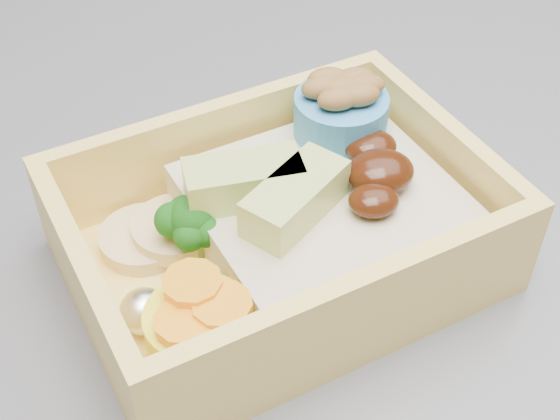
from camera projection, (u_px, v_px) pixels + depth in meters
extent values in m
cube|color=#FFD869|center=(280.00, 259.00, 0.39)|extent=(0.23, 0.19, 0.01)
cube|color=#FFD869|center=(220.00, 141.00, 0.41)|extent=(0.19, 0.06, 0.05)
cube|color=#FFD869|center=(356.00, 316.00, 0.33)|extent=(0.19, 0.06, 0.05)
cube|color=#FFD869|center=(441.00, 158.00, 0.40)|extent=(0.04, 0.12, 0.05)
cube|color=#FFD869|center=(88.00, 290.00, 0.34)|extent=(0.04, 0.12, 0.05)
cube|color=tan|center=(323.00, 215.00, 0.38)|extent=(0.15, 0.14, 0.03)
ellipsoid|color=#321307|center=(380.00, 172.00, 0.37)|extent=(0.04, 0.04, 0.02)
ellipsoid|color=#321307|center=(371.00, 147.00, 0.39)|extent=(0.03, 0.03, 0.01)
ellipsoid|color=#321307|center=(374.00, 200.00, 0.36)|extent=(0.03, 0.03, 0.01)
cube|color=#BFD670|center=(295.00, 198.00, 0.36)|extent=(0.06, 0.05, 0.02)
cube|color=#BFD670|center=(244.00, 181.00, 0.36)|extent=(0.06, 0.02, 0.02)
cylinder|color=#6E924E|center=(195.00, 248.00, 0.38)|extent=(0.01, 0.01, 0.02)
sphere|color=#165713|center=(192.00, 219.00, 0.36)|extent=(0.02, 0.02, 0.02)
sphere|color=#165713|center=(206.00, 210.00, 0.37)|extent=(0.02, 0.02, 0.02)
sphere|color=#165713|center=(173.00, 220.00, 0.37)|extent=(0.02, 0.02, 0.02)
sphere|color=#165713|center=(206.00, 232.00, 0.36)|extent=(0.02, 0.02, 0.02)
sphere|color=#165713|center=(189.00, 236.00, 0.36)|extent=(0.02, 0.02, 0.02)
sphere|color=#165713|center=(184.00, 211.00, 0.37)|extent=(0.02, 0.02, 0.02)
cylinder|color=yellow|center=(200.00, 330.00, 0.34)|extent=(0.05, 0.05, 0.02)
cylinder|color=orange|center=(195.00, 305.00, 0.33)|extent=(0.03, 0.03, 0.00)
cylinder|color=orange|center=(185.00, 322.00, 0.32)|extent=(0.03, 0.03, 0.00)
cylinder|color=orange|center=(222.00, 305.00, 0.33)|extent=(0.03, 0.03, 0.00)
cylinder|color=orange|center=(192.00, 283.00, 0.33)|extent=(0.03, 0.03, 0.00)
cylinder|color=tan|center=(143.00, 239.00, 0.39)|extent=(0.04, 0.04, 0.01)
cylinder|color=tan|center=(176.00, 229.00, 0.38)|extent=(0.04, 0.04, 0.01)
ellipsoid|color=white|center=(200.00, 197.00, 0.40)|extent=(0.02, 0.02, 0.02)
ellipsoid|color=white|center=(144.00, 311.00, 0.35)|extent=(0.02, 0.02, 0.02)
cylinder|color=#3E94D5|center=(341.00, 115.00, 0.40)|extent=(0.05, 0.05, 0.02)
ellipsoid|color=brown|center=(342.00, 88.00, 0.39)|extent=(0.02, 0.02, 0.01)
ellipsoid|color=brown|center=(355.00, 79.00, 0.39)|extent=(0.02, 0.02, 0.01)
ellipsoid|color=brown|center=(322.00, 88.00, 0.39)|extent=(0.02, 0.02, 0.01)
ellipsoid|color=brown|center=(359.00, 95.00, 0.38)|extent=(0.02, 0.02, 0.01)
ellipsoid|color=brown|center=(338.00, 99.00, 0.38)|extent=(0.02, 0.02, 0.01)
ellipsoid|color=brown|center=(365.00, 86.00, 0.39)|extent=(0.02, 0.02, 0.01)
ellipsoid|color=brown|center=(327.00, 79.00, 0.39)|extent=(0.02, 0.02, 0.01)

